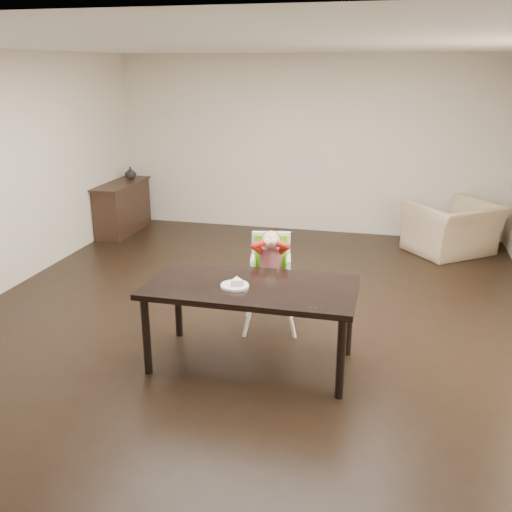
{
  "coord_description": "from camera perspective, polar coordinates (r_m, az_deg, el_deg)",
  "views": [
    {
      "loc": [
        1.34,
        -5.31,
        2.52
      ],
      "look_at": [
        0.14,
        -0.4,
        0.83
      ],
      "focal_mm": 40.0,
      "sensor_mm": 36.0,
      "label": 1
    }
  ],
  "objects": [
    {
      "name": "dining_table",
      "position": [
        4.89,
        -0.52,
        -3.75
      ],
      "size": [
        1.8,
        0.9,
        0.75
      ],
      "color": "black",
      "rests_on": "ground"
    },
    {
      "name": "ground",
      "position": [
        6.03,
        -0.4,
        -6.21
      ],
      "size": [
        7.0,
        7.0,
        0.0
      ],
      "primitive_type": "plane",
      "color": "black",
      "rests_on": "ground"
    },
    {
      "name": "plate",
      "position": [
        4.8,
        -2.06,
        -2.85
      ],
      "size": [
        0.27,
        0.27,
        0.07
      ],
      "rotation": [
        0.0,
        0.0,
        -0.11
      ],
      "color": "white",
      "rests_on": "dining_table"
    },
    {
      "name": "sideboard",
      "position": [
        9.25,
        -13.19,
        4.76
      ],
      "size": [
        0.44,
        1.26,
        0.79
      ],
      "color": "black",
      "rests_on": "ground"
    },
    {
      "name": "room_walls",
      "position": [
        5.52,
        -0.44,
        11.57
      ],
      "size": [
        6.02,
        7.02,
        2.71
      ],
      "color": "beige",
      "rests_on": "ground"
    },
    {
      "name": "high_chair",
      "position": [
        5.6,
        1.48,
        -0.34
      ],
      "size": [
        0.49,
        0.49,
        1.01
      ],
      "rotation": [
        0.0,
        0.0,
        0.19
      ],
      "color": "white",
      "rests_on": "ground"
    },
    {
      "name": "armchair",
      "position": [
        8.41,
        19.19,
        3.46
      ],
      "size": [
        1.32,
        1.25,
        0.97
      ],
      "primitive_type": "imported",
      "rotation": [
        0.0,
        0.0,
        3.81
      ],
      "color": "tan",
      "rests_on": "ground"
    },
    {
      "name": "vase",
      "position": [
        9.47,
        -12.44,
        8.12
      ],
      "size": [
        0.24,
        0.24,
        0.18
      ],
      "primitive_type": "imported",
      "rotation": [
        0.0,
        0.0,
        0.36
      ],
      "color": "#99999E",
      "rests_on": "sideboard"
    }
  ]
}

